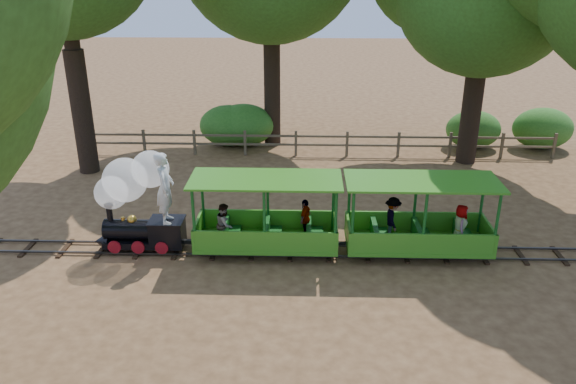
{
  "coord_description": "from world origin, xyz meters",
  "views": [
    {
      "loc": [
        -0.65,
        -13.04,
        7.09
      ],
      "look_at": [
        -1.07,
        0.5,
        1.52
      ],
      "focal_mm": 35.0,
      "sensor_mm": 36.0,
      "label": 1
    }
  ],
  "objects_px": {
    "locomotive": "(136,194)",
    "carriage_front": "(265,226)",
    "carriage_rear": "(418,227)",
    "fence": "(321,142)"
  },
  "relations": [
    {
      "from": "locomotive",
      "to": "fence",
      "type": "distance_m",
      "value": 9.41
    },
    {
      "from": "fence",
      "to": "locomotive",
      "type": "bearing_deg",
      "value": -121.86
    },
    {
      "from": "locomotive",
      "to": "carriage_front",
      "type": "height_order",
      "value": "locomotive"
    },
    {
      "from": "carriage_front",
      "to": "carriage_rear",
      "type": "bearing_deg",
      "value": 0.45
    },
    {
      "from": "locomotive",
      "to": "carriage_front",
      "type": "xyz_separation_m",
      "value": [
        3.27,
        -0.08,
        -0.81
      ]
    },
    {
      "from": "fence",
      "to": "carriage_rear",
      "type": "bearing_deg",
      "value": -74.08
    },
    {
      "from": "locomotive",
      "to": "carriage_front",
      "type": "relative_size",
      "value": 0.74
    },
    {
      "from": "carriage_front",
      "to": "carriage_rear",
      "type": "height_order",
      "value": "same"
    },
    {
      "from": "carriage_rear",
      "to": "fence",
      "type": "distance_m",
      "value": 8.31
    },
    {
      "from": "locomotive",
      "to": "carriage_rear",
      "type": "relative_size",
      "value": 0.74
    }
  ]
}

